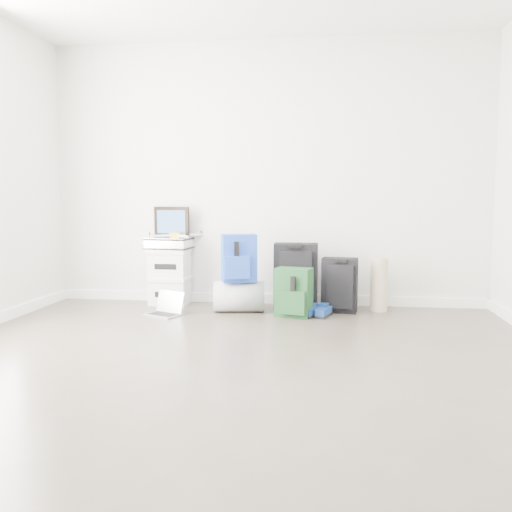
# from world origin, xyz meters

# --- Properties ---
(ground) EXTENTS (5.00, 5.00, 0.00)m
(ground) POSITION_xyz_m (0.00, 0.00, 0.00)
(ground) COLOR #3D352C
(ground) RESTS_ON ground
(room_envelope) EXTENTS (4.52, 5.02, 2.71)m
(room_envelope) POSITION_xyz_m (0.00, 0.02, 1.72)
(room_envelope) COLOR silver
(room_envelope) RESTS_ON ground
(boxes_stack) EXTENTS (0.41, 0.34, 0.57)m
(boxes_stack) POSITION_xyz_m (-1.00, 2.33, 0.29)
(boxes_stack) COLOR silver
(boxes_stack) RESTS_ON ground
(briefcase) EXTENTS (0.46, 0.35, 0.12)m
(briefcase) POSITION_xyz_m (-1.00, 2.33, 0.64)
(briefcase) COLOR #B2B2B7
(briefcase) RESTS_ON boxes_stack
(painting) EXTENTS (0.41, 0.15, 0.32)m
(painting) POSITION_xyz_m (-1.00, 2.42, 0.86)
(painting) COLOR black
(painting) RESTS_ON briefcase
(drone) EXTENTS (0.47, 0.47, 0.05)m
(drone) POSITION_xyz_m (-0.92, 2.31, 0.72)
(drone) COLOR gold
(drone) RESTS_ON briefcase
(duffel_bag) EXTENTS (0.52, 0.36, 0.30)m
(duffel_bag) POSITION_xyz_m (-0.22, 2.03, 0.15)
(duffel_bag) COLOR #929599
(duffel_bag) RESTS_ON ground
(blue_backpack) EXTENTS (0.37, 0.32, 0.46)m
(blue_backpack) POSITION_xyz_m (-0.22, 2.00, 0.52)
(blue_backpack) COLOR #174798
(blue_backpack) RESTS_ON duffel_bag
(large_suitcase) EXTENTS (0.43, 0.29, 0.66)m
(large_suitcase) POSITION_xyz_m (0.32, 2.18, 0.33)
(large_suitcase) COLOR black
(large_suitcase) RESTS_ON ground
(green_backpack) EXTENTS (0.37, 0.31, 0.46)m
(green_backpack) POSITION_xyz_m (0.32, 1.88, 0.22)
(green_backpack) COLOR #163C1B
(green_backpack) RESTS_ON ground
(carry_on) EXTENTS (0.36, 0.26, 0.53)m
(carry_on) POSITION_xyz_m (0.75, 2.14, 0.26)
(carry_on) COLOR black
(carry_on) RESTS_ON ground
(shoes) EXTENTS (0.30, 0.27, 0.08)m
(shoes) POSITION_xyz_m (0.54, 1.91, 0.04)
(shoes) COLOR black
(shoes) RESTS_ON ground
(rolled_rug) EXTENTS (0.17, 0.17, 0.52)m
(rolled_rug) POSITION_xyz_m (1.13, 2.24, 0.26)
(rolled_rug) COLOR tan
(rolled_rug) RESTS_ON ground
(laptop) EXTENTS (0.37, 0.33, 0.22)m
(laptop) POSITION_xyz_m (-0.88, 1.80, 0.05)
(laptop) COLOR silver
(laptop) RESTS_ON ground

